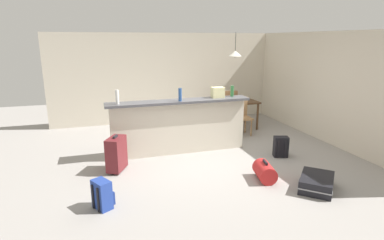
{
  "coord_description": "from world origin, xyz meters",
  "views": [
    {
      "loc": [
        -1.98,
        -5.67,
        2.32
      ],
      "look_at": [
        -0.23,
        0.07,
        0.76
      ],
      "focal_mm": 29.01,
      "sensor_mm": 36.0,
      "label": 1
    }
  ],
  "objects_px": {
    "backpack_blue": "(103,195)",
    "bottle_blue": "(180,95)",
    "pendant_lamp": "(235,53)",
    "duffel_bag_red": "(265,172)",
    "bottle_green": "(232,91)",
    "dining_table": "(235,104)",
    "grocery_bag": "(218,92)",
    "suitcase_upright_maroon": "(116,154)",
    "bottle_white": "(117,97)",
    "dining_chair_near_partition": "(241,114)",
    "backpack_black": "(281,147)",
    "dining_chair_far_side": "(229,105)",
    "suitcase_flat_black": "(317,183)"
  },
  "relations": [
    {
      "from": "backpack_blue",
      "to": "bottle_blue",
      "type": "bearing_deg",
      "value": 47.39
    },
    {
      "from": "pendant_lamp",
      "to": "backpack_blue",
      "type": "height_order",
      "value": "pendant_lamp"
    },
    {
      "from": "duffel_bag_red",
      "to": "bottle_green",
      "type": "bearing_deg",
      "value": 84.76
    },
    {
      "from": "bottle_blue",
      "to": "dining_table",
      "type": "relative_size",
      "value": 0.24
    },
    {
      "from": "pendant_lamp",
      "to": "duffel_bag_red",
      "type": "height_order",
      "value": "pendant_lamp"
    },
    {
      "from": "grocery_bag",
      "to": "suitcase_upright_maroon",
      "type": "xyz_separation_m",
      "value": [
        -2.19,
        -0.63,
        -0.9
      ]
    },
    {
      "from": "bottle_white",
      "to": "bottle_blue",
      "type": "height_order",
      "value": "bottle_white"
    },
    {
      "from": "dining_table",
      "to": "dining_chair_near_partition",
      "type": "xyz_separation_m",
      "value": [
        -0.09,
        -0.57,
        -0.13
      ]
    },
    {
      "from": "grocery_bag",
      "to": "backpack_black",
      "type": "xyz_separation_m",
      "value": [
        1.05,
        -0.88,
        -1.03
      ]
    },
    {
      "from": "bottle_green",
      "to": "duffel_bag_red",
      "type": "bearing_deg",
      "value": -95.24
    },
    {
      "from": "dining_table",
      "to": "dining_chair_far_side",
      "type": "height_order",
      "value": "dining_chair_far_side"
    },
    {
      "from": "dining_table",
      "to": "dining_chair_far_side",
      "type": "relative_size",
      "value": 1.18
    },
    {
      "from": "bottle_blue",
      "to": "dining_chair_far_side",
      "type": "height_order",
      "value": "bottle_blue"
    },
    {
      "from": "bottle_blue",
      "to": "dining_table",
      "type": "xyz_separation_m",
      "value": [
        1.91,
        1.5,
        -0.61
      ]
    },
    {
      "from": "dining_chair_far_side",
      "to": "backpack_blue",
      "type": "height_order",
      "value": "dining_chair_far_side"
    },
    {
      "from": "dining_chair_far_side",
      "to": "backpack_blue",
      "type": "xyz_separation_m",
      "value": [
        -3.6,
        -3.82,
        -0.31
      ]
    },
    {
      "from": "dining_chair_near_partition",
      "to": "grocery_bag",
      "type": "bearing_deg",
      "value": -141.09
    },
    {
      "from": "bottle_green",
      "to": "pendant_lamp",
      "type": "relative_size",
      "value": 0.36
    },
    {
      "from": "bottle_green",
      "to": "suitcase_flat_black",
      "type": "relative_size",
      "value": 0.27
    },
    {
      "from": "backpack_black",
      "to": "bottle_blue",
      "type": "bearing_deg",
      "value": 159.23
    },
    {
      "from": "bottle_blue",
      "to": "bottle_green",
      "type": "distance_m",
      "value": 1.22
    },
    {
      "from": "suitcase_upright_maroon",
      "to": "bottle_white",
      "type": "bearing_deg",
      "value": 78.83
    },
    {
      "from": "dining_table",
      "to": "suitcase_upright_maroon",
      "type": "bearing_deg",
      "value": -148.53
    },
    {
      "from": "bottle_green",
      "to": "duffel_bag_red",
      "type": "relative_size",
      "value": 0.43
    },
    {
      "from": "dining_chair_near_partition",
      "to": "suitcase_upright_maroon",
      "type": "bearing_deg",
      "value": -155.89
    },
    {
      "from": "bottle_blue",
      "to": "pendant_lamp",
      "type": "height_order",
      "value": "pendant_lamp"
    },
    {
      "from": "bottle_green",
      "to": "bottle_blue",
      "type": "bearing_deg",
      "value": -171.2
    },
    {
      "from": "dining_chair_near_partition",
      "to": "suitcase_upright_maroon",
      "type": "xyz_separation_m",
      "value": [
        -3.14,
        -1.41,
        -0.19
      ]
    },
    {
      "from": "grocery_bag",
      "to": "duffel_bag_red",
      "type": "height_order",
      "value": "grocery_bag"
    },
    {
      "from": "grocery_bag",
      "to": "dining_chair_near_partition",
      "type": "relative_size",
      "value": 0.28
    },
    {
      "from": "backpack_black",
      "to": "dining_chair_far_side",
      "type": "bearing_deg",
      "value": 88.24
    },
    {
      "from": "backpack_blue",
      "to": "dining_chair_near_partition",
      "type": "bearing_deg",
      "value": 37.91
    },
    {
      "from": "pendant_lamp",
      "to": "backpack_black",
      "type": "xyz_separation_m",
      "value": [
        0.01,
        -2.31,
        -1.77
      ]
    },
    {
      "from": "backpack_black",
      "to": "suitcase_upright_maroon",
      "type": "xyz_separation_m",
      "value": [
        -3.24,
        0.24,
        0.13
      ]
    },
    {
      "from": "pendant_lamp",
      "to": "suitcase_upright_maroon",
      "type": "bearing_deg",
      "value": -147.29
    },
    {
      "from": "bottle_green",
      "to": "suitcase_upright_maroon",
      "type": "relative_size",
      "value": 0.34
    },
    {
      "from": "bottle_green",
      "to": "dining_table",
      "type": "bearing_deg",
      "value": 61.8
    },
    {
      "from": "pendant_lamp",
      "to": "suitcase_flat_black",
      "type": "relative_size",
      "value": 0.77
    },
    {
      "from": "pendant_lamp",
      "to": "bottle_white",
      "type": "bearing_deg",
      "value": -153.81
    },
    {
      "from": "bottle_green",
      "to": "dining_table",
      "type": "height_order",
      "value": "bottle_green"
    },
    {
      "from": "dining_chair_far_side",
      "to": "suitcase_flat_black",
      "type": "xyz_separation_m",
      "value": [
        -0.33,
        -4.22,
        -0.41
      ]
    },
    {
      "from": "grocery_bag",
      "to": "dining_table",
      "type": "xyz_separation_m",
      "value": [
        1.05,
        1.35,
        -0.59
      ]
    },
    {
      "from": "grocery_bag",
      "to": "backpack_blue",
      "type": "height_order",
      "value": "grocery_bag"
    },
    {
      "from": "bottle_green",
      "to": "dining_chair_near_partition",
      "type": "xyz_separation_m",
      "value": [
        0.61,
        0.73,
        -0.72
      ]
    },
    {
      "from": "bottle_blue",
      "to": "grocery_bag",
      "type": "distance_m",
      "value": 0.88
    },
    {
      "from": "bottle_green",
      "to": "dining_table",
      "type": "distance_m",
      "value": 1.6
    },
    {
      "from": "dining_chair_near_partition",
      "to": "bottle_white",
      "type": "bearing_deg",
      "value": -164.02
    },
    {
      "from": "bottle_green",
      "to": "suitcase_flat_black",
      "type": "bearing_deg",
      "value": -78.8
    },
    {
      "from": "suitcase_flat_black",
      "to": "dining_chair_near_partition",
      "type": "bearing_deg",
      "value": 87.26
    },
    {
      "from": "pendant_lamp",
      "to": "bottle_green",
      "type": "bearing_deg",
      "value": -116.19
    }
  ]
}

